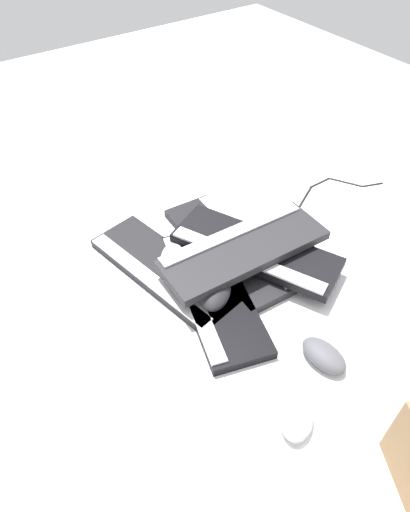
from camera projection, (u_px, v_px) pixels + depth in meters
ground_plane at (174, 260)px, 1.23m from camera, size 3.20×3.20×0.00m
keyboard_0 at (212, 291)px, 1.13m from camera, size 0.46×0.27×0.03m
keyboard_1 at (227, 248)px, 1.24m from camera, size 0.45×0.18×0.03m
keyboard_2 at (164, 270)px, 1.18m from camera, size 0.46×0.23×0.03m
keyboard_3 at (255, 250)px, 1.19m from camera, size 0.46×0.32×0.03m
keyboard_4 at (244, 249)px, 1.15m from camera, size 0.17×0.45×0.03m
mouse_0 at (174, 259)px, 1.16m from camera, size 0.13×0.11×0.04m
mouse_1 at (217, 293)px, 1.08m from camera, size 0.12×0.13×0.04m
mouse_2 at (297, 416)px, 0.89m from camera, size 0.12×0.13×0.04m
mouse_3 at (324, 355)px, 0.99m from camera, size 0.12×0.08×0.04m
cable_0 at (322, 201)px, 1.40m from camera, size 0.24×0.42×0.01m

